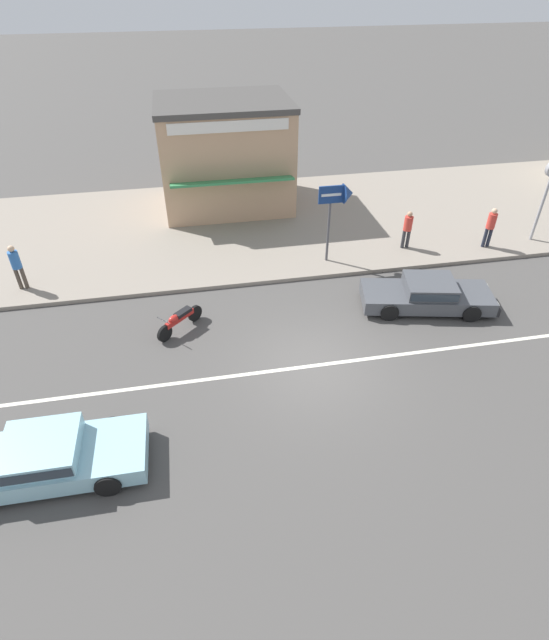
# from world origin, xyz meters

# --- Properties ---
(ground_plane) EXTENTS (160.00, 160.00, 0.00)m
(ground_plane) POSITION_xyz_m (0.00, 0.00, 0.00)
(ground_plane) COLOR #4C4947
(lane_centre_stripe) EXTENTS (50.40, 0.14, 0.01)m
(lane_centre_stripe) POSITION_xyz_m (0.00, 0.00, 0.00)
(lane_centre_stripe) COLOR silver
(lane_centre_stripe) RESTS_ON ground
(kerb_strip) EXTENTS (68.00, 10.00, 0.15)m
(kerb_strip) POSITION_xyz_m (0.00, 9.74, 0.07)
(kerb_strip) COLOR gray
(kerb_strip) RESTS_ON ground
(sedan_pale_blue_1) EXTENTS (4.66, 1.93, 1.06)m
(sedan_pale_blue_1) POSITION_xyz_m (-7.11, -2.50, 0.54)
(sedan_pale_blue_1) COLOR #93C6D6
(sedan_pale_blue_1) RESTS_ON ground
(sedan_dark_grey_2) EXTENTS (4.73, 2.53, 1.06)m
(sedan_dark_grey_2) POSITION_xyz_m (4.60, 2.27, 0.53)
(sedan_dark_grey_2) COLOR #47494F
(sedan_dark_grey_2) RESTS_ON ground
(motorcycle_0) EXTENTS (1.49, 1.37, 0.80)m
(motorcycle_0) POSITION_xyz_m (-3.85, 2.50, 0.42)
(motorcycle_0) COLOR black
(motorcycle_0) RESTS_ON ground
(arrow_signboard) EXTENTS (1.30, 0.73, 3.10)m
(arrow_signboard) POSITION_xyz_m (2.49, 5.80, 2.74)
(arrow_signboard) COLOR #4C4C51
(arrow_signboard) RESTS_ON kerb_strip
(pedestrian_near_clock) EXTENTS (0.34, 0.34, 1.72)m
(pedestrian_near_clock) POSITION_xyz_m (-9.32, 5.90, 1.15)
(pedestrian_near_clock) COLOR #4C4238
(pedestrian_near_clock) RESTS_ON kerb_strip
(pedestrian_mid_kerb) EXTENTS (0.34, 0.34, 1.68)m
(pedestrian_mid_kerb) POSITION_xyz_m (8.76, 5.71, 1.13)
(pedestrian_mid_kerb) COLOR #232838
(pedestrian_mid_kerb) RESTS_ON kerb_strip
(pedestrian_by_shop) EXTENTS (0.34, 0.34, 1.58)m
(pedestrian_by_shop) POSITION_xyz_m (5.45, 6.25, 1.06)
(pedestrian_by_shop) COLOR #333338
(pedestrian_by_shop) RESTS_ON kerb_strip
(shopfront_mid_block) EXTENTS (5.88, 5.33, 4.74)m
(shopfront_mid_block) POSITION_xyz_m (-1.20, 12.09, 2.53)
(shopfront_mid_block) COLOR tan
(shopfront_mid_block) RESTS_ON kerb_strip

